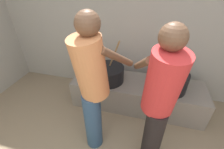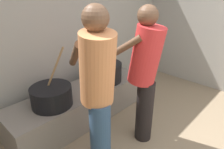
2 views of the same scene
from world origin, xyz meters
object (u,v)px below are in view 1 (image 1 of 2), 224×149
cooking_pot_main (108,74)px  cook_in_orange_shirt (92,83)px  cook_in_red_shirt (160,99)px  cooking_pot_secondary (170,81)px

cooking_pot_main → cook_in_orange_shirt: bearing=-86.4°
cook_in_red_shirt → cooking_pot_main: bearing=131.9°
cooking_pot_main → cook_in_orange_shirt: cook_in_orange_shirt is taller
cooking_pot_secondary → cook_in_orange_shirt: size_ratio=0.45×
cook_in_red_shirt → cooking_pot_secondary: bearing=76.2°
cook_in_red_shirt → cook_in_orange_shirt: 0.66m
cooking_pot_main → cook_in_orange_shirt: size_ratio=0.42×
cooking_pot_secondary → cook_in_red_shirt: (-0.20, -0.80, 0.32)m
cook_in_red_shirt → cook_in_orange_shirt: cook_in_orange_shirt is taller
cooking_pot_main → cook_in_red_shirt: cook_in_red_shirt is taller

